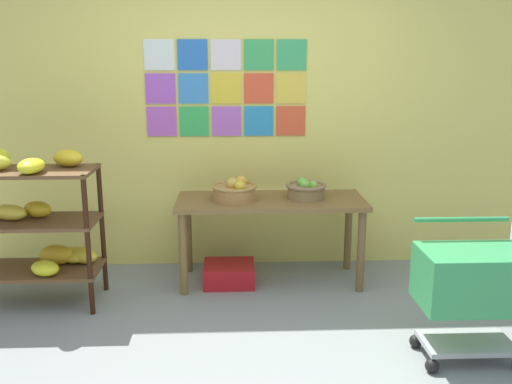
{
  "coord_description": "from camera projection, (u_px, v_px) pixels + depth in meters",
  "views": [
    {
      "loc": [
        -0.09,
        -2.77,
        1.71
      ],
      "look_at": [
        0.07,
        1.18,
        0.78
      ],
      "focal_mm": 38.7,
      "sensor_mm": 36.0,
      "label": 1
    }
  ],
  "objects": [
    {
      "name": "banana_shelf_unit",
      "position": [
        37.0,
        216.0,
        3.9
      ],
      "size": [
        0.9,
        0.54,
        1.13
      ],
      "color": "black",
      "rests_on": "ground"
    },
    {
      "name": "shopping_cart",
      "position": [
        472.0,
        283.0,
        3.16
      ],
      "size": [
        0.6,
        0.43,
        0.81
      ],
      "rotation": [
        0.0,
        0.0,
        -0.16
      ],
      "color": "black",
      "rests_on": "ground"
    },
    {
      "name": "fruit_basket_back_right",
      "position": [
        235.0,
        190.0,
        4.22
      ],
      "size": [
        0.35,
        0.35,
        0.18
      ],
      "color": "#A47640",
      "rests_on": "display_table"
    },
    {
      "name": "display_table",
      "position": [
        271.0,
        210.0,
        4.3
      ],
      "size": [
        1.46,
        0.6,
        0.68
      ],
      "color": "brown",
      "rests_on": "ground"
    },
    {
      "name": "produce_crate_under_table",
      "position": [
        229.0,
        274.0,
        4.36
      ],
      "size": [
        0.4,
        0.34,
        0.16
      ],
      "primitive_type": "cube",
      "color": "red",
      "rests_on": "ground"
    },
    {
      "name": "ground",
      "position": [
        252.0,
        375.0,
        3.09
      ],
      "size": [
        9.58,
        9.58,
        0.0
      ],
      "primitive_type": "plane",
      "color": "gray"
    },
    {
      "name": "back_wall_with_art",
      "position": [
        244.0,
        98.0,
        4.53
      ],
      "size": [
        4.71,
        0.07,
        2.84
      ],
      "color": "#E0D061",
      "rests_on": "ground"
    },
    {
      "name": "fruit_basket_back_left",
      "position": [
        306.0,
        189.0,
        4.28
      ],
      "size": [
        0.32,
        0.32,
        0.16
      ],
      "color": "olive",
      "rests_on": "display_table"
    }
  ]
}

